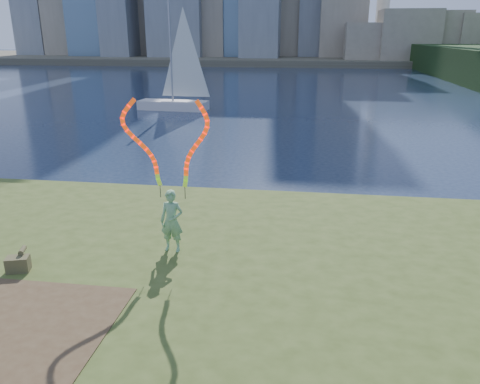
# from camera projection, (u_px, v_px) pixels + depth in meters

# --- Properties ---
(ground) EXTENTS (320.00, 320.00, 0.00)m
(ground) POSITION_uv_depth(u_px,v_px,m) (187.00, 284.00, 11.30)
(ground) COLOR #19263F
(ground) RESTS_ON ground
(grassy_knoll) EXTENTS (20.00, 18.00, 0.80)m
(grassy_knoll) POSITION_uv_depth(u_px,v_px,m) (158.00, 328.00, 9.04)
(grassy_knoll) COLOR #3B4B1A
(grassy_knoll) RESTS_ON ground
(dirt_patch) EXTENTS (3.20, 3.00, 0.02)m
(dirt_patch) POSITION_uv_depth(u_px,v_px,m) (22.00, 326.00, 8.34)
(dirt_patch) COLOR #47331E
(dirt_patch) RESTS_ON grassy_knoll
(far_shore) EXTENTS (320.00, 40.00, 1.20)m
(far_shore) POSITION_uv_depth(u_px,v_px,m) (296.00, 58.00, 100.14)
(far_shore) COLOR #4F4A3A
(far_shore) RESTS_ON ground
(woman_with_ribbons) EXTENTS (2.00, 0.39, 3.91)m
(woman_with_ribbons) POSITION_uv_depth(u_px,v_px,m) (171.00, 193.00, 10.83)
(woman_with_ribbons) COLOR #166D1C
(woman_with_ribbons) RESTS_ON grassy_knoll
(canvas_bag) EXTENTS (0.54, 0.61, 0.45)m
(canvas_bag) POSITION_uv_depth(u_px,v_px,m) (18.00, 263.00, 10.23)
(canvas_bag) COLOR #474728
(canvas_bag) RESTS_ON grassy_knoll
(sailboat) EXTENTS (5.83, 2.20, 8.76)m
(sailboat) POSITION_uv_depth(u_px,v_px,m) (176.00, 91.00, 36.49)
(sailboat) COLOR silver
(sailboat) RESTS_ON ground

